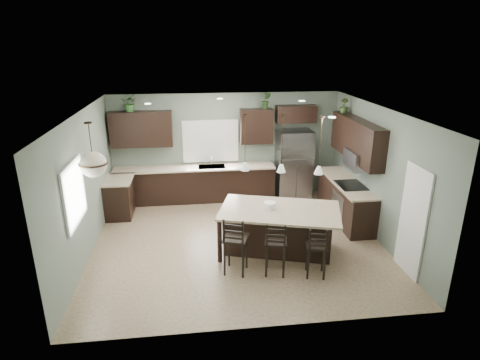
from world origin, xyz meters
name	(u,v)px	position (x,y,z in m)	size (l,w,h in m)	color
ground	(238,241)	(0.00, 0.00, 0.00)	(6.00, 6.00, 0.00)	#9E8466
pantry_door	(413,222)	(2.98, -1.55, 1.02)	(0.04, 0.82, 2.04)	white
window_back	(211,141)	(-0.40, 2.73, 1.55)	(1.35, 0.02, 1.00)	white
window_left	(73,194)	(-2.98, -0.80, 1.55)	(0.02, 1.10, 1.00)	white
left_return_cabs	(119,198)	(-2.70, 1.70, 0.45)	(0.60, 0.90, 0.90)	black
left_return_countertop	(118,180)	(-2.68, 1.70, 0.92)	(0.66, 0.96, 0.04)	#C5B495
back_lower_cabs	(195,184)	(-0.85, 2.45, 0.45)	(4.20, 0.60, 0.90)	black
back_countertop	(195,168)	(-0.85, 2.43, 0.92)	(4.20, 0.66, 0.04)	#C5B495
sink_inset	(212,167)	(-0.40, 2.43, 0.94)	(0.70, 0.45, 0.01)	gray
faucet	(212,162)	(-0.40, 2.40, 1.08)	(0.02, 0.02, 0.28)	silver
back_upper_left	(141,129)	(-2.15, 2.58, 1.95)	(1.55, 0.34, 0.90)	black
back_upper_right	(256,126)	(0.80, 2.58, 1.95)	(0.85, 0.34, 0.90)	black
fridge_header	(296,114)	(1.85, 2.58, 2.25)	(1.05, 0.34, 0.45)	black
right_lower_cabs	(345,201)	(2.70, 0.87, 0.45)	(0.60, 2.35, 0.90)	black
right_countertop	(346,182)	(2.68, 0.87, 0.92)	(0.66, 2.35, 0.04)	#C5B495
cooktop	(351,185)	(2.68, 0.60, 0.94)	(0.58, 0.75, 0.02)	black
wall_oven_front	(337,206)	(2.40, 0.60, 0.45)	(0.01, 0.72, 0.60)	gray
right_upper_cabs	(357,139)	(2.83, 0.87, 1.95)	(0.34, 2.35, 0.90)	black
microwave	(358,160)	(2.78, 0.60, 1.55)	(0.40, 0.75, 0.40)	gray
refrigerator	(294,164)	(1.80, 2.41, 0.93)	(0.90, 0.74, 1.85)	gray
kitchen_island	(279,231)	(0.78, -0.52, 0.46)	(2.33, 1.33, 0.92)	black
serving_dish	(270,206)	(0.59, -0.47, 0.99)	(0.24, 0.24, 0.14)	white
bar_stool_left	(236,245)	(-0.17, -1.18, 0.57)	(0.42, 0.42, 1.14)	black
bar_stool_center	(276,247)	(0.54, -1.31, 0.53)	(0.39, 0.39, 1.06)	black
bar_stool_right	(316,251)	(1.25, -1.47, 0.50)	(0.37, 0.37, 1.00)	black
pendant_left	(245,143)	(0.11, -0.32, 2.25)	(0.17, 0.17, 1.10)	white
pendant_center	(282,144)	(0.78, -0.52, 2.25)	(0.17, 0.17, 1.10)	silver
pendant_right	(320,146)	(1.45, -0.72, 2.25)	(0.17, 0.17, 1.10)	silver
chandelier	(92,150)	(-2.60, -0.74, 2.31)	(0.50, 0.50, 0.98)	beige
plant_back_left	(130,103)	(-2.37, 2.55, 2.62)	(0.40, 0.34, 0.44)	#2A5A27
plant_back_right	(266,100)	(1.04, 2.55, 2.62)	(0.24, 0.19, 0.44)	#2B4D21
plant_right_wall	(344,106)	(2.80, 1.72, 2.58)	(0.20, 0.20, 0.35)	#314A20
room_shell	(237,166)	(0.00, 0.00, 1.70)	(6.00, 6.00, 6.00)	slate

